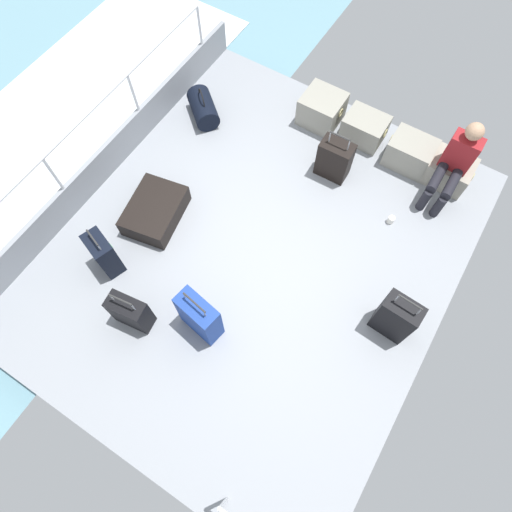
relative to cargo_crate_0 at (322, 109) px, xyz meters
name	(u,v)px	position (x,y,z in m)	size (l,w,h in m)	color
ground_plane	(256,250)	(0.30, -2.14, -0.24)	(4.40, 5.20, 0.06)	gray
gunwale_port	(108,159)	(-1.87, -2.14, 0.02)	(0.06, 5.20, 0.45)	gray
railing_port	(93,128)	(-1.87, -2.14, 0.57)	(0.04, 4.20, 1.02)	silver
sea_wake	(43,140)	(-3.30, -2.14, -0.55)	(12.00, 12.00, 0.01)	#6B99A8
cargo_crate_0	(322,109)	(0.00, 0.00, 0.00)	(0.56, 0.49, 0.41)	gray
cargo_crate_1	(365,128)	(0.62, 0.03, -0.03)	(0.57, 0.42, 0.35)	gray
cargo_crate_2	(410,153)	(1.29, -0.03, -0.01)	(0.58, 0.42, 0.39)	gray
cargo_crate_3	(448,171)	(1.80, -0.02, -0.03)	(0.57, 0.44, 0.35)	#9E9989
passenger_seated	(455,163)	(1.80, -0.20, 0.33)	(0.34, 0.66, 1.05)	maroon
suitcase_0	(131,312)	(-0.36, -3.56, 0.05)	(0.43, 0.26, 0.66)	black
suitcase_1	(334,159)	(0.54, -0.69, 0.07)	(0.41, 0.26, 0.71)	black
suitcase_2	(396,317)	(2.02, -2.17, 0.13)	(0.40, 0.25, 0.83)	black
suitcase_3	(199,316)	(0.30, -3.23, 0.12)	(0.49, 0.29, 0.78)	navy
suitcase_4	(155,211)	(-0.96, -2.40, -0.08)	(0.71, 0.87, 0.26)	black
suitcase_5	(104,254)	(-1.02, -3.19, 0.08)	(0.40, 0.32, 0.69)	black
duffel_bag	(203,108)	(-1.38, -0.79, -0.05)	(0.63, 0.59, 0.46)	black
paper_cup	(391,220)	(1.49, -0.96, -0.16)	(0.08, 0.08, 0.10)	white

